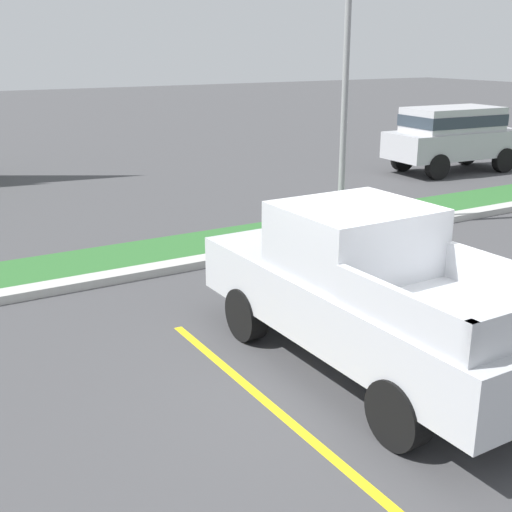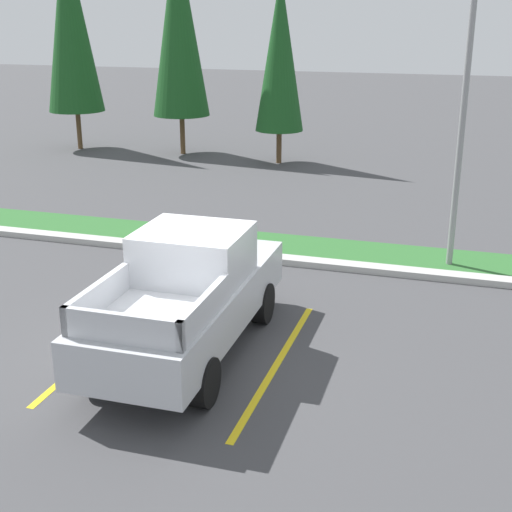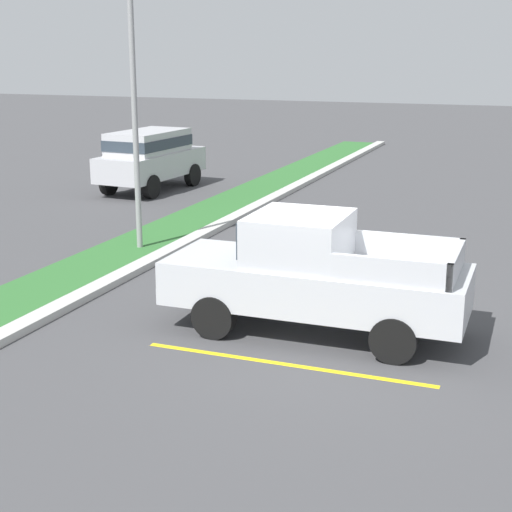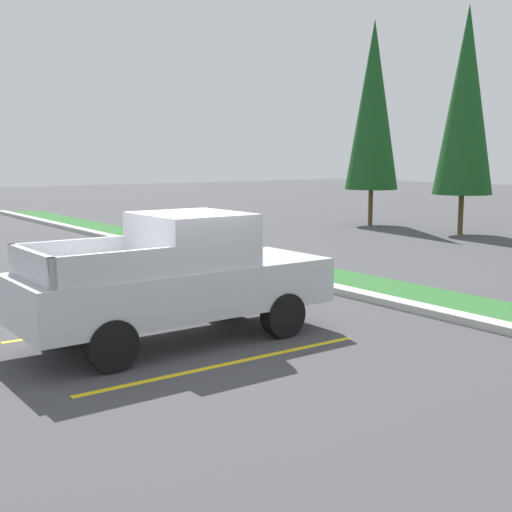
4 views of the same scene
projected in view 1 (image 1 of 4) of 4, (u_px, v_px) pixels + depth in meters
ground_plane at (378, 369)px, 8.58m from camera, size 120.00×120.00×0.00m
parking_line_near at (261, 398)px, 7.88m from camera, size 0.12×4.80×0.01m
parking_line_far at (449, 341)px, 9.39m from camera, size 0.12×4.80×0.01m
curb_strip at (205, 261)px, 12.65m from camera, size 56.00×0.40×0.15m
grass_median at (181, 249)px, 13.56m from camera, size 56.00×1.80×0.06m
pickup_truck_main at (365, 291)px, 8.36m from camera, size 2.02×5.25×2.10m
suv_distant at (454, 134)px, 21.64m from camera, size 4.71×2.20×2.10m
street_light at (352, 34)px, 13.92m from camera, size 0.24×1.49×7.32m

